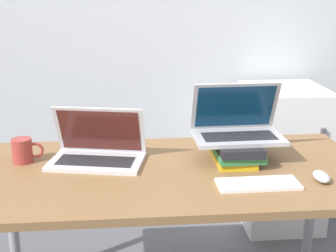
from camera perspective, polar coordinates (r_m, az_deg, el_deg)
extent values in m
cube|color=brown|center=(1.86, 0.52, -5.74)|extent=(1.57, 0.77, 0.03)
cylinder|color=gray|center=(2.37, -18.44, -11.03)|extent=(0.05, 0.05, 0.69)
cylinder|color=gray|center=(2.47, 16.97, -9.68)|extent=(0.05, 0.05, 0.69)
cube|color=silver|center=(1.93, -8.72, -4.33)|extent=(0.41, 0.30, 0.02)
cube|color=#232328|center=(1.91, -8.84, -4.22)|extent=(0.32, 0.18, 0.00)
cube|color=silver|center=(1.96, -8.32, -0.49)|extent=(0.38, 0.16, 0.21)
cube|color=#4C1E19|center=(1.95, -8.35, -0.58)|extent=(0.34, 0.14, 0.18)
cube|color=gold|center=(1.96, 7.90, -3.78)|extent=(0.15, 0.25, 0.03)
cube|color=#33753D|center=(1.94, 8.37, -3.13)|extent=(0.19, 0.25, 0.03)
cube|color=black|center=(1.94, 8.37, -2.23)|extent=(0.17, 0.28, 0.03)
cube|color=#B2B2B7|center=(1.95, 8.52, -1.35)|extent=(0.37, 0.24, 0.02)
cube|color=#232328|center=(1.93, 8.63, -1.22)|extent=(0.30, 0.13, 0.00)
cube|color=#B2B2B7|center=(1.98, 8.15, 2.42)|extent=(0.36, 0.10, 0.21)
cube|color=#0A2D4C|center=(1.98, 8.17, 2.34)|extent=(0.33, 0.09, 0.19)
cube|color=white|center=(1.74, 10.92, -6.95)|extent=(0.30, 0.12, 0.01)
cube|color=silver|center=(1.74, 10.94, -6.74)|extent=(0.28, 0.10, 0.00)
ellipsoid|color=#B2B2B7|center=(1.83, 18.20, -5.88)|extent=(0.06, 0.10, 0.04)
cylinder|color=#9E3833|center=(2.00, -17.35, -2.88)|extent=(0.08, 0.08, 0.10)
torus|color=#9E3833|center=(1.99, -15.86, -2.85)|extent=(0.07, 0.01, 0.07)
cube|color=white|center=(2.90, 13.60, -3.66)|extent=(0.45, 0.47, 0.85)
cube|color=#4C4C51|center=(2.71, 18.04, -4.53)|extent=(0.02, 0.02, 0.42)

